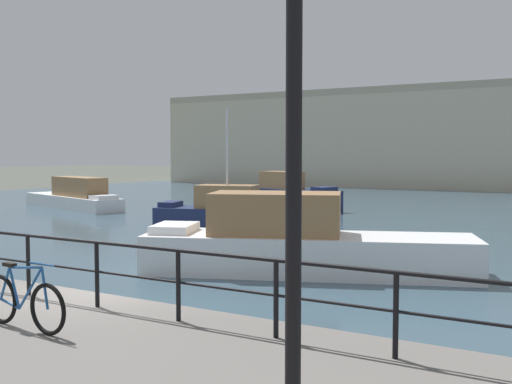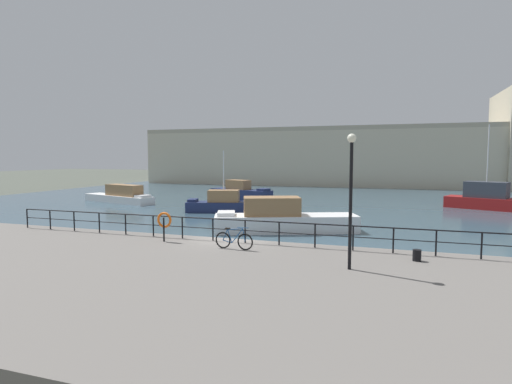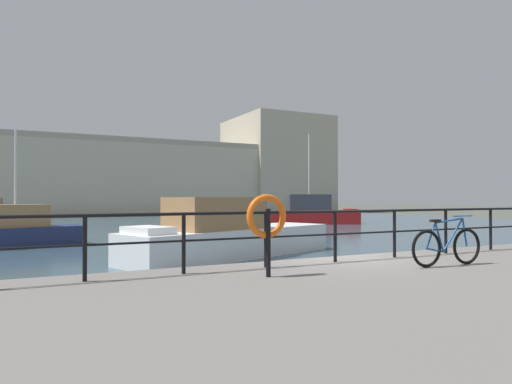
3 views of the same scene
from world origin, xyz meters
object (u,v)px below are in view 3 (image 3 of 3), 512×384
moored_cabin_cruiser (228,235)px  parked_bicycle (447,246)px  moored_blue_motorboat (313,212)px  moored_white_yacht (12,231)px  harbor_building (137,176)px  life_ring_stand (267,219)px

moored_cabin_cruiser → parked_bicycle: size_ratio=5.39×
moored_blue_motorboat → moored_white_yacht: moored_blue_motorboat is taller
harbor_building → moored_cabin_cruiser: harbor_building is taller
moored_white_yacht → parked_bicycle: size_ratio=3.71×
moored_cabin_cruiser → life_ring_stand: size_ratio=6.83×
moored_cabin_cruiser → moored_white_yacht: 10.80m
moored_cabin_cruiser → life_ring_stand: 9.84m
harbor_building → life_ring_stand: bearing=-99.9°
moored_blue_motorboat → life_ring_stand: 32.69m
moored_white_yacht → life_ring_stand: moored_white_yacht is taller
harbor_building → parked_bicycle: harbor_building is taller
moored_blue_motorboat → moored_cabin_cruiser: moored_blue_motorboat is taller
moored_cabin_cruiser → life_ring_stand: life_ring_stand is taller
moored_cabin_cruiser → moored_white_yacht: (-7.54, 7.74, -0.10)m
harbor_building → moored_blue_motorboat: harbor_building is taller
moored_blue_motorboat → moored_white_yacht: size_ratio=1.23×
moored_cabin_cruiser → parked_bicycle: bearing=71.6°
harbor_building → moored_blue_motorboat: bearing=-74.0°
harbor_building → moored_white_yacht: bearing=-109.5°
moored_white_yacht → moored_blue_motorboat: bearing=-171.9°
moored_cabin_cruiser → moored_white_yacht: bearing=-66.9°
parked_bicycle → life_ring_stand: 3.81m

